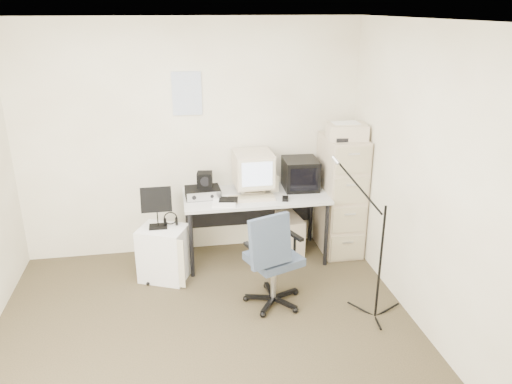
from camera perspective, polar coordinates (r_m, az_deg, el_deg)
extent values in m
cube|color=#302D1B|center=(4.25, -5.35, -17.17)|extent=(3.60, 3.60, 0.01)
cube|color=white|center=(3.37, -6.82, 18.86)|extent=(3.60, 3.60, 0.01)
cube|color=white|center=(5.34, -7.44, 5.83)|extent=(3.60, 0.02, 2.50)
cube|color=white|center=(2.07, -2.05, -19.88)|extent=(3.60, 0.02, 2.50)
cube|color=white|center=(4.14, 19.70, 0.38)|extent=(0.02, 3.60, 2.50)
cube|color=white|center=(5.22, -7.91, 11.09)|extent=(0.30, 0.02, 0.44)
cube|color=#B6AB98|center=(5.51, 9.64, -0.37)|extent=(0.40, 0.60, 1.30)
cube|color=#C2B39D|center=(5.24, 10.35, 6.82)|extent=(0.43, 0.32, 0.15)
cube|color=silver|center=(5.37, -0.08, -3.95)|extent=(1.50, 0.70, 0.73)
cube|color=#C2B39D|center=(5.24, -0.32, 2.26)|extent=(0.40, 0.42, 0.44)
cube|color=black|center=(5.39, 5.09, 2.09)|extent=(0.37, 0.39, 0.33)
cube|color=beige|center=(5.31, 2.02, 0.99)|extent=(0.10, 0.10, 0.17)
cube|color=#C2B39D|center=(5.09, -0.49, -0.72)|extent=(0.47, 0.17, 0.03)
cube|color=black|center=(5.09, 3.37, -0.75)|extent=(0.08, 0.12, 0.03)
cube|color=black|center=(5.18, -6.12, -0.05)|extent=(0.36, 0.27, 0.10)
cube|color=black|center=(5.18, -5.89, 1.45)|extent=(0.17, 0.16, 0.15)
cube|color=white|center=(5.04, -3.61, -1.06)|extent=(0.28, 0.35, 0.02)
cube|color=#C2B39D|center=(5.59, 3.86, -4.75)|extent=(0.25, 0.47, 0.42)
cube|color=#3D4B5C|center=(4.51, 2.04, -7.45)|extent=(0.71, 0.71, 0.95)
cube|color=white|center=(5.09, -10.49, -6.90)|extent=(0.55, 0.50, 0.55)
cube|color=black|center=(4.92, -11.28, -1.69)|extent=(0.33, 0.26, 0.43)
torus|color=black|center=(5.00, -9.73, -3.26)|extent=(0.16, 0.16, 0.03)
cylinder|color=black|center=(4.36, 14.20, -6.00)|extent=(0.03, 0.03, 1.38)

